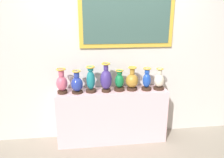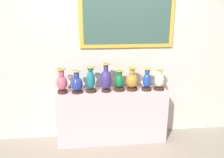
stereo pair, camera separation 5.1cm
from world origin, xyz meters
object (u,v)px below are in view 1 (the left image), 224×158
(vase_indigo, at_px, (106,79))
(vase_ivory, at_px, (159,81))
(vase_cobalt, at_px, (77,84))
(vase_teal, at_px, (91,80))
(vase_ochre, at_px, (132,81))
(vase_sapphire, at_px, (147,80))
(vase_emerald, at_px, (119,82))
(vase_rose, at_px, (62,83))

(vase_indigo, bearing_deg, vase_ivory, -0.01)
(vase_cobalt, height_order, vase_teal, vase_teal)
(vase_indigo, bearing_deg, vase_teal, 175.74)
(vase_cobalt, distance_m, vase_ivory, 1.22)
(vase_teal, relative_size, vase_ivory, 1.18)
(vase_ochre, height_order, vase_ivory, vase_ochre)
(vase_ochre, xyz_separation_m, vase_ivory, (0.41, -0.02, -0.02))
(vase_cobalt, xyz_separation_m, vase_sapphire, (1.02, -0.00, 0.01))
(vase_ivory, bearing_deg, vase_emerald, 177.70)
(vase_rose, distance_m, vase_sapphire, 1.23)
(vase_indigo, height_order, vase_ivory, vase_indigo)
(vase_cobalt, xyz_separation_m, vase_teal, (0.20, 0.02, 0.04))
(vase_sapphire, bearing_deg, vase_cobalt, 179.86)
(vase_emerald, xyz_separation_m, vase_ochre, (0.19, -0.00, 0.01))
(vase_ochre, bearing_deg, vase_sapphire, -6.85)
(vase_ochre, bearing_deg, vase_ivory, -3.09)
(vase_teal, xyz_separation_m, vase_emerald, (0.42, 0.01, -0.04))
(vase_cobalt, height_order, vase_sapphire, vase_sapphire)
(vase_rose, bearing_deg, vase_emerald, 1.03)
(vase_sapphire, bearing_deg, vase_rose, 179.40)
(vase_teal, bearing_deg, vase_ochre, 0.52)
(vase_indigo, relative_size, vase_ivory, 1.32)
(vase_cobalt, relative_size, vase_ivory, 1.03)
(vase_cobalt, bearing_deg, vase_sapphire, -0.14)
(vase_teal, bearing_deg, vase_cobalt, -174.83)
(vase_emerald, relative_size, vase_sapphire, 0.92)
(vase_cobalt, xyz_separation_m, vase_emerald, (0.62, 0.03, -0.00))
(vase_rose, relative_size, vase_emerald, 1.17)
(vase_rose, xyz_separation_m, vase_teal, (0.41, 0.01, 0.02))
(vase_teal, relative_size, vase_indigo, 0.89)
(vase_indigo, xyz_separation_m, vase_emerald, (0.20, 0.02, -0.05))
(vase_cobalt, height_order, vase_emerald, vase_cobalt)
(vase_cobalt, bearing_deg, vase_emerald, 2.36)
(vase_teal, height_order, vase_ivory, vase_teal)
(vase_cobalt, distance_m, vase_ochre, 0.81)
(vase_cobalt, relative_size, vase_teal, 0.87)
(vase_indigo, height_order, vase_ochre, vase_indigo)
(vase_emerald, bearing_deg, vase_sapphire, -3.93)
(vase_rose, height_order, vase_ivory, vase_rose)
(vase_rose, distance_m, vase_ivory, 1.43)
(vase_ochre, bearing_deg, vase_cobalt, -178.33)
(vase_emerald, relative_size, vase_ivory, 0.96)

